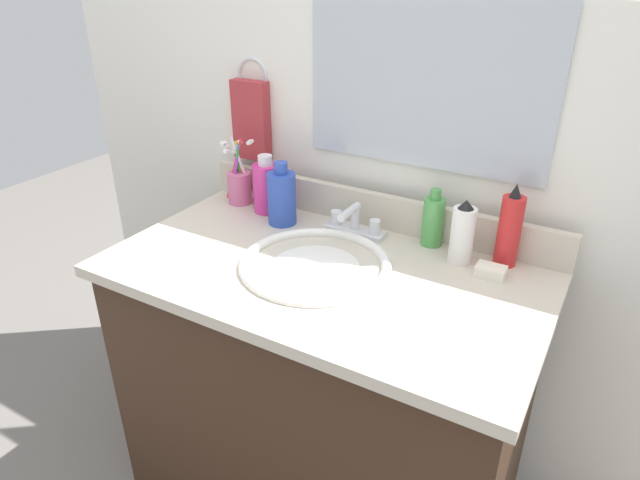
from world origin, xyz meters
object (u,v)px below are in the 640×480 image
object	(u,v)px
bottle_toner_green	(433,221)
soap_bar	(491,271)
bottle_lotion_white	(463,234)
bottle_spray_red	(510,229)
cup_pink	(239,184)
bottle_soap_pink	(266,187)
bottle_shampoo_blue	(282,197)
hand_towel	(251,120)
faucet	(354,224)

from	to	relation	value
bottle_toner_green	soap_bar	world-z (taller)	bottle_toner_green
bottle_lotion_white	soap_bar	distance (m)	0.10
bottle_spray_red	soap_bar	size ratio (longest dim) A/B	3.06
cup_pink	bottle_soap_pink	bearing A→B (deg)	-6.04
bottle_spray_red	bottle_toner_green	bearing A→B (deg)	177.33
bottle_shampoo_blue	cup_pink	size ratio (longest dim) A/B	0.87
bottle_toner_green	bottle_shampoo_blue	bearing A→B (deg)	-168.11
bottle_lotion_white	bottle_shampoo_blue	xyz separation A→B (m)	(-0.47, -0.03, 0.00)
hand_towel	bottle_spray_red	bearing A→B (deg)	-4.41
soap_bar	bottle_soap_pink	bearing A→B (deg)	176.09
bottle_shampoo_blue	bottle_soap_pink	bearing A→B (deg)	151.54
cup_pink	hand_towel	bearing A→B (deg)	91.90
bottle_shampoo_blue	cup_pink	distance (m)	0.19
hand_towel	faucet	world-z (taller)	hand_towel
faucet	bottle_toner_green	bearing A→B (deg)	13.18
bottle_lotion_white	bottle_spray_red	world-z (taller)	bottle_spray_red
cup_pink	soap_bar	xyz separation A→B (m)	(0.73, -0.05, -0.04)
bottle_lotion_white	hand_towel	bearing A→B (deg)	171.39
faucet	bottle_lotion_white	distance (m)	0.28
bottle_lotion_white	bottle_toner_green	size ratio (longest dim) A/B	1.07
faucet	cup_pink	size ratio (longest dim) A/B	0.83
bottle_soap_pink	soap_bar	world-z (taller)	bottle_soap_pink
bottle_shampoo_blue	bottle_soap_pink	distance (m)	0.09
bottle_shampoo_blue	bottle_lotion_white	bearing A→B (deg)	3.76
faucet	bottle_spray_red	distance (m)	0.38
faucet	soap_bar	size ratio (longest dim) A/B	2.50
bottle_shampoo_blue	bottle_toner_green	xyz separation A→B (m)	(0.38, 0.08, -0.01)
bottle_lotion_white	bottle_toner_green	distance (m)	0.10
bottle_soap_pink	cup_pink	bearing A→B (deg)	173.96
faucet	bottle_shampoo_blue	world-z (taller)	bottle_shampoo_blue
bottle_lotion_white	bottle_spray_red	distance (m)	0.10
faucet	bottle_lotion_white	size ratio (longest dim) A/B	1.04
faucet	bottle_shampoo_blue	size ratio (longest dim) A/B	0.95
bottle_shampoo_blue	bottle_soap_pink	world-z (taller)	bottle_shampoo_blue
soap_bar	faucet	bearing A→B (deg)	174.18
faucet	bottle_shampoo_blue	xyz separation A→B (m)	(-0.19, -0.04, 0.04)
bottle_toner_green	cup_pink	bearing A→B (deg)	-177.27
hand_towel	faucet	bearing A→B (deg)	-13.94
faucet	cup_pink	distance (m)	0.38
bottle_soap_pink	bottle_spray_red	size ratio (longest dim) A/B	0.82
bottle_lotion_white	bottle_soap_pink	bearing A→B (deg)	178.74
bottle_soap_pink	soap_bar	distance (m)	0.63
bottle_shampoo_blue	bottle_spray_red	bearing A→B (deg)	7.33
bottle_soap_pink	bottle_toner_green	bearing A→B (deg)	4.66
bottle_lotion_white	bottle_shampoo_blue	distance (m)	0.47
bottle_shampoo_blue	faucet	bearing A→B (deg)	10.62
bottle_shampoo_blue	bottle_toner_green	distance (m)	0.39
bottle_shampoo_blue	soap_bar	world-z (taller)	bottle_shampoo_blue
hand_towel	soap_bar	world-z (taller)	hand_towel
hand_towel	bottle_spray_red	xyz separation A→B (m)	(0.75, -0.06, -0.13)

